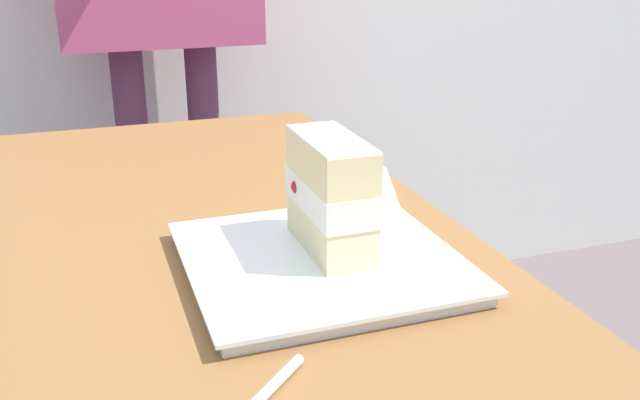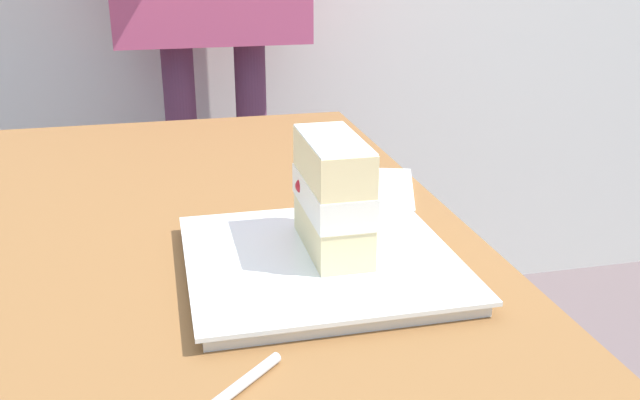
# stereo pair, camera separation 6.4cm
# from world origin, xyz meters

# --- Properties ---
(dessert_plate) EXTENTS (0.25, 0.25, 0.02)m
(dessert_plate) POSITION_xyz_m (-0.05, 0.26, 0.73)
(dessert_plate) COLOR white
(dessert_plate) RESTS_ON patio_table
(cake_slice) EXTENTS (0.12, 0.06, 0.11)m
(cake_slice) POSITION_xyz_m (-0.06, 0.27, 0.79)
(cake_slice) COLOR beige
(cake_slice) RESTS_ON dessert_plate
(paper_napkin) EXTENTS (0.17, 0.13, 0.00)m
(paper_napkin) POSITION_xyz_m (-0.25, 0.38, 0.72)
(paper_napkin) COLOR white
(paper_napkin) RESTS_ON patio_table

